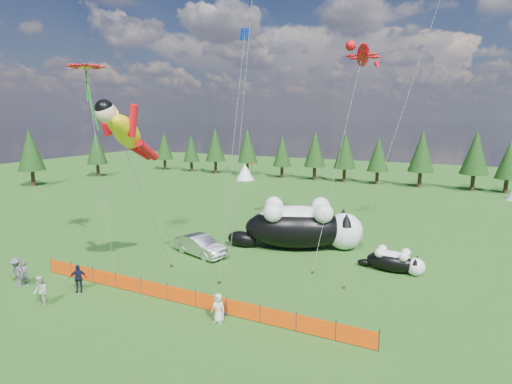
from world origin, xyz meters
TOP-DOWN VIEW (x-y plane):
  - ground at (0.00, 0.00)m, footprint 160.00×160.00m
  - safety_fence at (0.00, -3.00)m, footprint 22.06×0.06m
  - tree_line at (0.00, 45.00)m, footprint 90.00×4.00m
  - festival_tents at (11.00, 40.00)m, footprint 50.00×3.20m
  - cat_large at (2.90, 9.55)m, footprint 10.71×6.69m
  - cat_small at (10.41, 7.48)m, footprint 4.58×1.84m
  - car at (-3.65, 4.50)m, footprint 4.94×2.89m
  - spectator_a at (-10.54, -5.21)m, footprint 0.69×0.56m
  - spectator_b at (-6.99, -6.72)m, footprint 1.03×0.89m
  - spectator_c at (-6.69, -4.39)m, footprint 1.13×1.03m
  - spectator_d at (-10.88, -5.51)m, footprint 1.24×0.68m
  - spectator_e at (2.99, -3.87)m, footprint 0.78×0.52m
  - superhero_kite at (-4.45, -1.93)m, footprint 6.03×6.52m
  - gecko_kite at (6.22, 14.28)m, footprint 3.88×12.67m
  - flower_kite at (-10.18, 0.55)m, footprint 6.36×4.77m
  - diamond_kite_a at (-0.18, 5.33)m, footprint 1.26×5.68m
  - diamond_kite_c at (4.28, -2.48)m, footprint 1.84×1.22m

SIDE VIEW (x-z plane):
  - ground at x=0.00m, z-range 0.00..0.00m
  - safety_fence at x=0.00m, z-range -0.05..1.05m
  - car at x=-3.65m, z-range 0.00..1.54m
  - cat_small at x=10.41m, z-range -0.04..1.61m
  - spectator_e at x=2.99m, z-range 0.00..1.58m
  - spectator_a at x=-10.54m, z-range 0.00..1.63m
  - spectator_c at x=-6.69m, z-range 0.00..1.74m
  - spectator_b at x=-6.99m, z-range 0.00..1.83m
  - spectator_d at x=-10.88m, z-range 0.00..1.89m
  - festival_tents at x=11.00m, z-range 0.00..2.80m
  - cat_large at x=2.90m, z-range -0.10..3.93m
  - tree_line at x=0.00m, z-range 0.00..8.00m
  - superhero_kite at x=-4.45m, z-range 3.64..15.71m
  - flower_kite at x=-10.18m, z-range 6.40..21.43m
  - gecko_kite at x=6.22m, z-range 6.49..24.72m
  - diamond_kite_a at x=-0.18m, z-range 6.97..24.32m
  - diamond_kite_c at x=4.28m, z-range 7.15..24.48m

